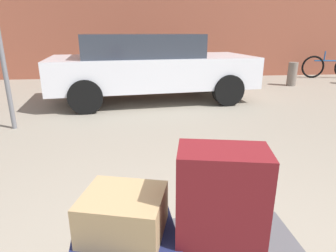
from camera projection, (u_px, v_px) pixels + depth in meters
suitcase_navy_rear_right at (126, 249)px, 1.44m from camera, size 0.53×0.51×0.20m
suitcase_maroon_front_right at (220, 214)px, 1.34m from camera, size 0.44×0.32×0.65m
duffel_bag_tan_topmost_pile at (124, 214)px, 1.38m from camera, size 0.45×0.41×0.21m
parked_car at (150, 66)px, 6.29m from camera, size 4.48×2.31×1.42m
bicycle_leaning at (329, 67)px, 9.44m from camera, size 1.74×0.38×0.96m
bollard_kerb_near at (250, 75)px, 8.01m from camera, size 0.26×0.26×0.65m
bollard_kerb_mid at (292, 74)px, 8.13m from camera, size 0.26×0.26×0.65m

